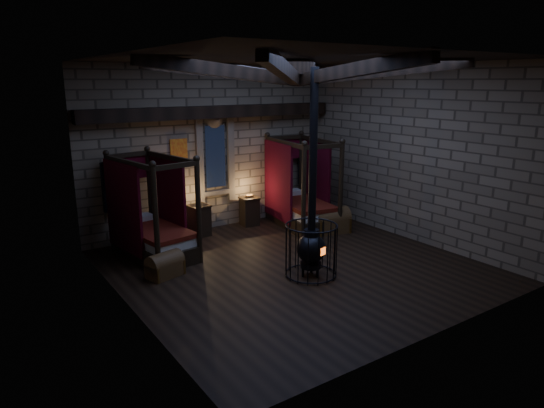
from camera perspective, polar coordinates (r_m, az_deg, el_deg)
room at (r=9.69m, az=2.56°, el=13.92°), size 7.02×7.02×4.29m
bed_left at (r=11.11m, az=-13.89°, el=-3.19°), size 1.43×2.27×2.22m
bed_right at (r=13.09m, az=3.34°, el=-0.02°), size 1.51×2.38×2.33m
trunk_left at (r=9.97m, az=-12.48°, el=-7.08°), size 0.79×0.61×0.51m
trunk_right at (r=12.58m, az=6.91°, el=-2.00°), size 1.02×0.77×0.67m
nightstand_left at (r=12.31m, az=-8.55°, el=-1.88°), size 0.55×0.53×0.97m
nightstand_right at (r=13.10m, az=-2.66°, el=-0.82°), size 0.53×0.51×0.84m
stove at (r=9.66m, az=4.63°, el=-4.90°), size 1.04×1.04×4.05m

